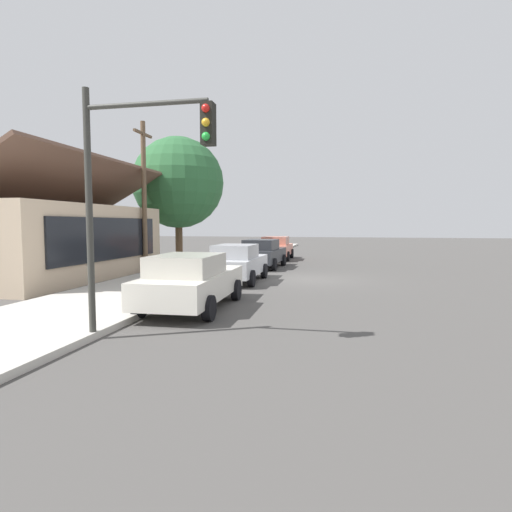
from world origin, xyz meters
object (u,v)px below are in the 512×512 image
(car_silver, at_px, (237,263))
(utility_pole_wooden, at_px, (144,194))
(shade_tree, at_px, (178,183))
(car_ivory, at_px, (191,281))
(fire_hydrant_red, at_px, (191,274))
(traffic_light_main, at_px, (135,171))
(car_charcoal, at_px, (262,253))
(car_coral, at_px, (276,248))

(car_silver, relative_size, utility_pole_wooden, 0.58)
(shade_tree, bearing_deg, car_ivory, -156.53)
(utility_pole_wooden, relative_size, fire_hydrant_red, 10.56)
(car_ivory, xyz_separation_m, car_silver, (5.70, 0.09, -0.00))
(traffic_light_main, height_order, utility_pole_wooden, utility_pole_wooden)
(car_charcoal, xyz_separation_m, utility_pole_wooden, (-3.29, 5.40, 3.11))
(traffic_light_main, bearing_deg, shade_tree, 19.43)
(car_coral, distance_m, traffic_light_main, 20.61)
(shade_tree, bearing_deg, traffic_light_main, -160.57)
(car_ivory, xyz_separation_m, utility_pole_wooden, (8.24, 5.53, 3.11))
(traffic_light_main, relative_size, utility_pole_wooden, 0.69)
(car_ivory, xyz_separation_m, car_coral, (17.00, 0.22, -0.00))
(car_silver, bearing_deg, car_coral, 0.55)
(traffic_light_main, height_order, fire_hydrant_red, traffic_light_main)
(car_ivory, height_order, car_silver, same)
(shade_tree, relative_size, utility_pole_wooden, 1.04)
(car_silver, bearing_deg, utility_pole_wooden, 64.87)
(car_silver, relative_size, traffic_light_main, 0.84)
(car_ivory, bearing_deg, car_silver, -0.20)
(car_silver, distance_m, car_charcoal, 5.83)
(car_silver, relative_size, car_charcoal, 0.96)
(shade_tree, xyz_separation_m, traffic_light_main, (-16.75, -5.91, -1.48))
(car_ivory, height_order, car_coral, same)
(car_coral, relative_size, shade_tree, 0.58)
(car_coral, bearing_deg, car_charcoal, 179.61)
(car_charcoal, distance_m, car_coral, 5.47)
(car_silver, height_order, car_coral, same)
(car_coral, xyz_separation_m, utility_pole_wooden, (-8.76, 5.31, 3.11))
(shade_tree, relative_size, traffic_light_main, 1.50)
(car_coral, bearing_deg, utility_pole_wooden, 147.43)
(traffic_light_main, bearing_deg, car_ivory, 2.11)
(car_charcoal, bearing_deg, car_coral, 3.28)
(utility_pole_wooden, bearing_deg, car_charcoal, -58.65)
(car_ivory, relative_size, car_coral, 1.07)
(fire_hydrant_red, bearing_deg, car_silver, -42.08)
(car_charcoal, relative_size, car_coral, 1.01)
(utility_pole_wooden, height_order, fire_hydrant_red, utility_pole_wooden)
(car_ivory, distance_m, traffic_light_main, 4.36)
(shade_tree, distance_m, fire_hydrant_red, 11.08)
(car_ivory, relative_size, utility_pole_wooden, 0.64)
(traffic_light_main, bearing_deg, utility_pole_wooden, 25.86)
(shade_tree, xyz_separation_m, utility_pole_wooden, (-5.07, -0.25, -1.04))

